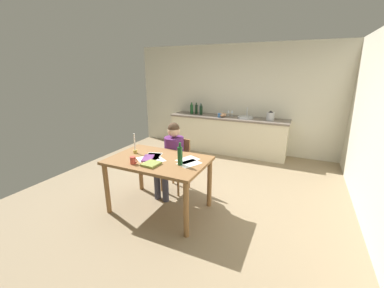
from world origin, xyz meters
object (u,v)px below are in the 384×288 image
(bottle_sauce, at_px, (201,110))
(mixing_bowl, at_px, (222,115))
(sink_unit, at_px, (245,117))
(wine_glass_near_sink, at_px, (232,112))
(chair_at_table, at_px, (177,162))
(book_magazine, at_px, (151,164))
(coffee_mug, at_px, (133,160))
(book_cookery, at_px, (148,158))
(teacup_on_counter, at_px, (219,115))
(bottle_vinegar, at_px, (196,109))
(person_seated, at_px, (172,154))
(bottle_wine_red, at_px, (200,110))
(dining_table, at_px, (159,166))
(wine_glass_by_kettle, at_px, (228,111))
(wine_bottle_on_table, at_px, (180,156))
(candlestick, at_px, (135,148))
(bottle_oil, at_px, (192,109))
(stovetop_kettle, at_px, (270,116))

(bottle_sauce, bearing_deg, mixing_bowl, -7.24)
(sink_unit, bearing_deg, wine_glass_near_sink, 158.45)
(chair_at_table, height_order, book_magazine, chair_at_table)
(coffee_mug, bearing_deg, book_cookery, 74.68)
(teacup_on_counter, bearing_deg, chair_at_table, -90.68)
(bottle_vinegar, xyz_separation_m, teacup_on_counter, (0.71, -0.22, -0.07))
(person_seated, xyz_separation_m, bottle_wine_red, (-0.54, 2.46, 0.34))
(dining_table, relative_size, bottle_sauce, 5.14)
(coffee_mug, bearing_deg, chair_at_table, 82.85)
(person_seated, bearing_deg, mixing_bowl, 88.43)
(wine_glass_by_kettle, bearing_deg, bottle_vinegar, -174.25)
(person_seated, distance_m, wine_glass_near_sink, 2.60)
(dining_table, distance_m, wine_bottle_on_table, 0.45)
(wine_bottle_on_table, bearing_deg, bottle_vinegar, 110.34)
(coffee_mug, height_order, bottle_wine_red, bottle_wine_red)
(book_magazine, xyz_separation_m, bottle_vinegar, (-0.80, 3.26, 0.21))
(bottle_vinegar, xyz_separation_m, wine_glass_near_sink, (0.94, 0.08, -0.01))
(bottle_vinegar, bearing_deg, wine_glass_near_sink, 5.15)
(candlestick, relative_size, sink_unit, 0.85)
(bottle_oil, relative_size, bottle_vinegar, 1.02)
(candlestick, bearing_deg, teacup_on_counter, 81.80)
(bottle_oil, xyz_separation_m, stovetop_kettle, (1.99, -0.02, -0.03))
(bottle_sauce, bearing_deg, person_seated, -78.04)
(stovetop_kettle, relative_size, wine_glass_by_kettle, 1.43)
(book_cookery, relative_size, stovetop_kettle, 1.17)
(stovetop_kettle, bearing_deg, person_seated, -116.41)
(dining_table, height_order, bottle_vinegar, bottle_vinegar)
(wine_glass_near_sink, bearing_deg, coffee_mug, -96.29)
(bottle_vinegar, bearing_deg, teacup_on_counter, -16.91)
(chair_at_table, bearing_deg, book_magazine, -82.62)
(bottle_sauce, distance_m, stovetop_kettle, 1.72)
(bottle_wine_red, bearing_deg, mixing_bowl, -9.44)
(dining_table, relative_size, coffee_mug, 12.14)
(candlestick, distance_m, bottle_oil, 2.95)
(bottle_sauce, bearing_deg, dining_table, -78.49)
(candlestick, xyz_separation_m, teacup_on_counter, (0.40, 2.75, 0.06))
(bottle_vinegar, height_order, bottle_sauce, bottle_vinegar)
(person_seated, bearing_deg, dining_table, -80.51)
(wine_bottle_on_table, bearing_deg, teacup_on_counter, 98.62)
(dining_table, relative_size, person_seated, 1.16)
(chair_at_table, height_order, candlestick, candlestick)
(chair_at_table, bearing_deg, wine_glass_by_kettle, 86.36)
(person_seated, height_order, candlestick, person_seated)
(sink_unit, relative_size, wine_glass_near_sink, 2.34)
(wine_bottle_on_table, distance_m, mixing_bowl, 2.99)
(person_seated, relative_size, candlestick, 3.92)
(bottle_wine_red, xyz_separation_m, wine_glass_near_sink, (0.81, 0.11, -0.01))
(bottle_oil, bearing_deg, chair_at_table, -70.79)
(wine_glass_by_kettle, bearing_deg, book_cookery, -93.82)
(coffee_mug, bearing_deg, book_magazine, 14.82)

